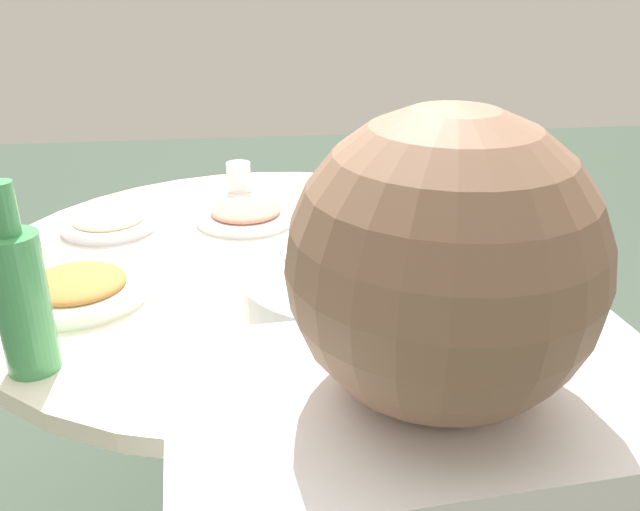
{
  "coord_description": "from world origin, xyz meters",
  "views": [
    {
      "loc": [
        0.05,
        1.23,
        1.3
      ],
      "look_at": [
        -0.09,
        0.07,
        0.78
      ],
      "focal_mm": 38.09,
      "sensor_mm": 36.0,
      "label": 1
    }
  ],
  "objects_px": {
    "dish_tofu_braise": "(77,288)",
    "tea_cup_near": "(239,177)",
    "rice_bowl": "(340,300)",
    "tea_cup_side": "(404,177)",
    "round_dining_table": "(271,308)",
    "tea_cup_far": "(415,193)",
    "dish_noodles": "(109,223)",
    "green_bottle": "(22,298)",
    "soup_bowl": "(404,235)",
    "dish_shrimp": "(246,214)"
  },
  "relations": [
    {
      "from": "dish_shrimp",
      "to": "tea_cup_side",
      "type": "height_order",
      "value": "tea_cup_side"
    },
    {
      "from": "soup_bowl",
      "to": "green_bottle",
      "type": "height_order",
      "value": "green_bottle"
    },
    {
      "from": "dish_shrimp",
      "to": "soup_bowl",
      "type": "bearing_deg",
      "value": 149.22
    },
    {
      "from": "rice_bowl",
      "to": "tea_cup_near",
      "type": "xyz_separation_m",
      "value": [
        0.15,
        -0.72,
        -0.01
      ]
    },
    {
      "from": "tea_cup_near",
      "to": "tea_cup_side",
      "type": "relative_size",
      "value": 0.95
    },
    {
      "from": "round_dining_table",
      "to": "soup_bowl",
      "type": "distance_m",
      "value": 0.31
    },
    {
      "from": "soup_bowl",
      "to": "tea_cup_far",
      "type": "distance_m",
      "value": 0.25
    },
    {
      "from": "tea_cup_far",
      "to": "tea_cup_side",
      "type": "bearing_deg",
      "value": -91.24
    },
    {
      "from": "dish_noodles",
      "to": "dish_tofu_braise",
      "type": "bearing_deg",
      "value": 89.73
    },
    {
      "from": "rice_bowl",
      "to": "dish_tofu_braise",
      "type": "distance_m",
      "value": 0.47
    },
    {
      "from": "tea_cup_near",
      "to": "tea_cup_far",
      "type": "bearing_deg",
      "value": 157.32
    },
    {
      "from": "green_bottle",
      "to": "tea_cup_near",
      "type": "distance_m",
      "value": 0.84
    },
    {
      "from": "round_dining_table",
      "to": "dish_shrimp",
      "type": "height_order",
      "value": "dish_shrimp"
    },
    {
      "from": "round_dining_table",
      "to": "tea_cup_far",
      "type": "xyz_separation_m",
      "value": [
        -0.36,
        -0.24,
        0.15
      ]
    },
    {
      "from": "soup_bowl",
      "to": "dish_shrimp",
      "type": "relative_size",
      "value": 1.28
    },
    {
      "from": "dish_tofu_braise",
      "to": "tea_cup_near",
      "type": "xyz_separation_m",
      "value": [
        -0.29,
        -0.56,
        0.02
      ]
    },
    {
      "from": "soup_bowl",
      "to": "tea_cup_far",
      "type": "height_order",
      "value": "tea_cup_far"
    },
    {
      "from": "tea_cup_near",
      "to": "round_dining_table",
      "type": "bearing_deg",
      "value": 97.44
    },
    {
      "from": "soup_bowl",
      "to": "dish_tofu_braise",
      "type": "xyz_separation_m",
      "value": [
        0.61,
        0.15,
        -0.01
      ]
    },
    {
      "from": "round_dining_table",
      "to": "tea_cup_far",
      "type": "distance_m",
      "value": 0.46
    },
    {
      "from": "dish_tofu_braise",
      "to": "round_dining_table",
      "type": "bearing_deg",
      "value": -157.36
    },
    {
      "from": "dish_tofu_braise",
      "to": "green_bottle",
      "type": "height_order",
      "value": "green_bottle"
    },
    {
      "from": "dish_shrimp",
      "to": "dish_noodles",
      "type": "bearing_deg",
      "value": 2.9
    },
    {
      "from": "dish_tofu_braise",
      "to": "dish_shrimp",
      "type": "distance_m",
      "value": 0.45
    },
    {
      "from": "green_bottle",
      "to": "dish_noodles",
      "type": "bearing_deg",
      "value": -91.82
    },
    {
      "from": "green_bottle",
      "to": "tea_cup_near",
      "type": "bearing_deg",
      "value": -111.19
    },
    {
      "from": "round_dining_table",
      "to": "rice_bowl",
      "type": "distance_m",
      "value": 0.36
    },
    {
      "from": "rice_bowl",
      "to": "tea_cup_far",
      "type": "relative_size",
      "value": 4.32
    },
    {
      "from": "soup_bowl",
      "to": "dish_tofu_braise",
      "type": "distance_m",
      "value": 0.63
    },
    {
      "from": "round_dining_table",
      "to": "tea_cup_side",
      "type": "xyz_separation_m",
      "value": [
        -0.36,
        -0.36,
        0.16
      ]
    },
    {
      "from": "round_dining_table",
      "to": "soup_bowl",
      "type": "height_order",
      "value": "soup_bowl"
    },
    {
      "from": "dish_shrimp",
      "to": "dish_noodles",
      "type": "relative_size",
      "value": 1.11
    },
    {
      "from": "round_dining_table",
      "to": "dish_tofu_braise",
      "type": "relative_size",
      "value": 4.75
    },
    {
      "from": "dish_noodles",
      "to": "tea_cup_far",
      "type": "relative_size",
      "value": 2.79
    },
    {
      "from": "soup_bowl",
      "to": "tea_cup_far",
      "type": "bearing_deg",
      "value": -108.96
    },
    {
      "from": "dish_shrimp",
      "to": "green_bottle",
      "type": "bearing_deg",
      "value": 60.76
    },
    {
      "from": "dish_noodles",
      "to": "tea_cup_near",
      "type": "xyz_separation_m",
      "value": [
        -0.28,
        -0.23,
        0.02
      ]
    },
    {
      "from": "dish_tofu_braise",
      "to": "tea_cup_far",
      "type": "relative_size",
      "value": 3.35
    },
    {
      "from": "rice_bowl",
      "to": "round_dining_table",
      "type": "bearing_deg",
      "value": -72.11
    },
    {
      "from": "soup_bowl",
      "to": "round_dining_table",
      "type": "bearing_deg",
      "value": 2.09
    },
    {
      "from": "round_dining_table",
      "to": "rice_bowl",
      "type": "relative_size",
      "value": 3.68
    },
    {
      "from": "tea_cup_side",
      "to": "round_dining_table",
      "type": "bearing_deg",
      "value": 45.24
    },
    {
      "from": "rice_bowl",
      "to": "green_bottle",
      "type": "relative_size",
      "value": 1.1
    },
    {
      "from": "soup_bowl",
      "to": "rice_bowl",
      "type": "bearing_deg",
      "value": 60.37
    },
    {
      "from": "rice_bowl",
      "to": "tea_cup_side",
      "type": "xyz_separation_m",
      "value": [
        -0.26,
        -0.66,
        -0.01
      ]
    },
    {
      "from": "round_dining_table",
      "to": "dish_noodles",
      "type": "relative_size",
      "value": 5.71
    },
    {
      "from": "round_dining_table",
      "to": "tea_cup_near",
      "type": "bearing_deg",
      "value": -82.56
    },
    {
      "from": "green_bottle",
      "to": "tea_cup_far",
      "type": "height_order",
      "value": "green_bottle"
    },
    {
      "from": "soup_bowl",
      "to": "tea_cup_side",
      "type": "bearing_deg",
      "value": -103.32
    },
    {
      "from": "rice_bowl",
      "to": "soup_bowl",
      "type": "height_order",
      "value": "rice_bowl"
    }
  ]
}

